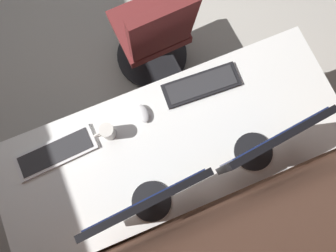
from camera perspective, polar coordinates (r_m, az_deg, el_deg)
The scene contains 9 objects.
desk at distance 1.65m, azimuth 0.66°, elevation -3.71°, with size 1.85×0.70×0.73m.
drawer_pedestal at distance 1.98m, azimuth -10.48°, elevation -10.26°, with size 0.40×0.51×0.69m.
monitor_primary at distance 1.40m, azimuth 18.42°, elevation -3.18°, with size 0.48×0.20×0.44m.
monitor_secondary at distance 1.32m, azimuth -3.72°, elevation -14.15°, with size 0.56×0.20×0.42m.
keyboard_main at distance 1.66m, azimuth 6.28°, elevation 7.69°, with size 0.43×0.16×0.02m.
keyboard_spare at distance 1.67m, azimuth -20.38°, elevation -4.73°, with size 0.43×0.16×0.02m.
mouse_main at distance 1.61m, azimuth -4.73°, elevation 2.37°, with size 0.06×0.10×0.03m, color silver.
coffee_mug at distance 1.57m, azimuth -11.36°, elevation -1.08°, with size 0.11×0.07×0.10m.
office_chair at distance 2.10m, azimuth -2.75°, elevation 16.51°, with size 0.56×0.57×0.97m.
Camera 1 is at (-0.03, 1.88, 2.29)m, focal length 32.34 mm.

